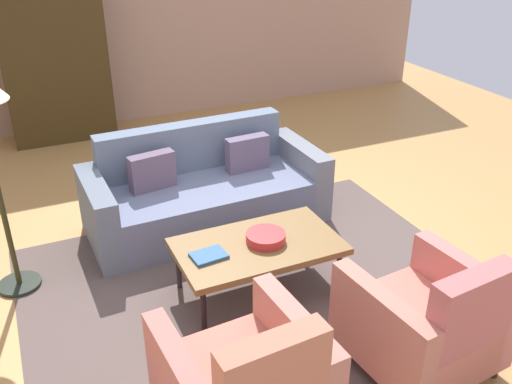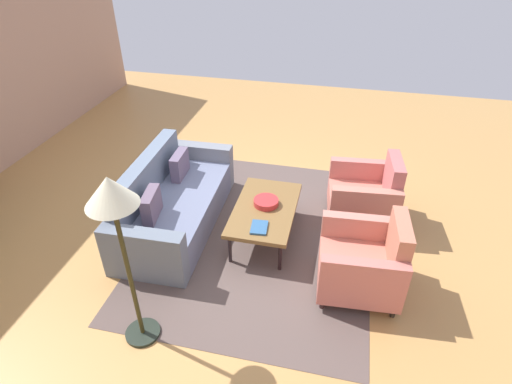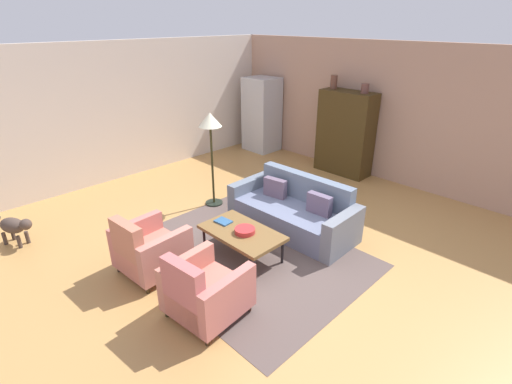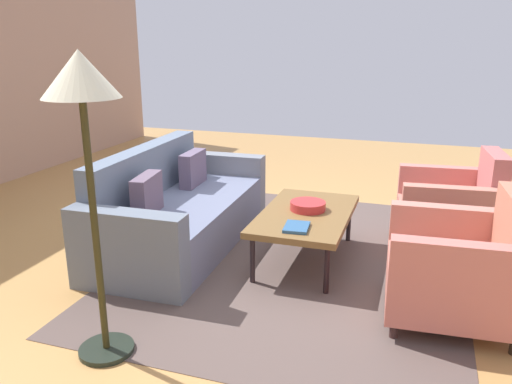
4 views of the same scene
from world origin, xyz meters
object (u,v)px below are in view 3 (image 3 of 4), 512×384
object	(u,v)px
coffee_table	(242,233)
cabinet	(345,133)
vase_round	(365,88)
book_stack	(223,221)
dog	(14,226)
vase_tall	(334,82)
refrigerator	(262,115)
fruit_bowl	(245,230)
couch	(295,212)
armchair_left	(148,251)
floor_lamp	(210,129)
armchair_right	(203,293)

from	to	relation	value
coffee_table	cabinet	distance (m)	4.03
vase_round	book_stack	bearing A→B (deg)	-87.97
cabinet	dog	world-z (taller)	cabinet
vase_tall	refrigerator	xyz separation A→B (m)	(-2.05, -0.10, -1.02)
fruit_bowl	vase_round	distance (m)	4.19
vase_round	dog	size ratio (longest dim) A/B	0.29
coffee_table	couch	bearing A→B (deg)	90.11
fruit_bowl	vase_tall	world-z (taller)	vase_tall
fruit_bowl	armchair_left	bearing A→B (deg)	-119.44
refrigerator	dog	size ratio (longest dim) A/B	2.82
couch	fruit_bowl	world-z (taller)	couch
fruit_bowl	dog	xyz separation A→B (m)	(-2.72, -2.23, -0.14)
coffee_table	dog	world-z (taller)	dog
refrigerator	dog	world-z (taller)	refrigerator
couch	book_stack	bearing A→B (deg)	70.80
floor_lamp	vase_round	bearing A→B (deg)	70.04
coffee_table	vase_round	distance (m)	4.21
armchair_right	dog	distance (m)	3.43
book_stack	floor_lamp	xyz separation A→B (m)	(-1.26, 0.83, 1.01)
vase_tall	refrigerator	world-z (taller)	vase_tall
vase_tall	vase_round	xyz separation A→B (m)	(0.75, 0.00, -0.05)
vase_round	armchair_right	bearing A→B (deg)	-77.38
coffee_table	vase_tall	xyz separation A→B (m)	(-1.28, 3.89, 1.56)
armchair_left	armchair_right	distance (m)	1.20
armchair_right	floor_lamp	world-z (taller)	floor_lamp
book_stack	floor_lamp	world-z (taller)	floor_lamp
vase_tall	dog	xyz separation A→B (m)	(-1.39, -6.12, -1.63)
couch	armchair_left	world-z (taller)	armchair_left
couch	refrigerator	distance (m)	4.27
armchair_right	armchair_left	bearing A→B (deg)	174.57
armchair_right	cabinet	size ratio (longest dim) A/B	0.49
armchair_right	cabinet	distance (m)	5.31
armchair_left	coffee_table	bearing A→B (deg)	59.13
book_stack	dog	size ratio (longest dim) A/B	0.39
floor_lamp	armchair_left	bearing A→B (deg)	-61.98
vase_tall	dog	size ratio (longest dim) A/B	0.44
armchair_left	vase_round	bearing A→B (deg)	85.39
coffee_table	floor_lamp	distance (m)	2.12
cabinet	vase_round	world-z (taller)	vase_round
refrigerator	vase_tall	bearing A→B (deg)	2.79
vase_tall	couch	bearing A→B (deg)	-64.80
coffee_table	vase_round	xyz separation A→B (m)	(-0.53, 3.89, 1.51)
book_stack	cabinet	world-z (taller)	cabinet
cabinet	dog	distance (m)	6.40
vase_tall	floor_lamp	bearing A→B (deg)	-96.84
armchair_left	dog	world-z (taller)	armchair_left
fruit_bowl	floor_lamp	bearing A→B (deg)	154.68
book_stack	vase_round	distance (m)	4.18
coffee_table	book_stack	bearing A→B (deg)	-177.35
armchair_left	dog	size ratio (longest dim) A/B	1.34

